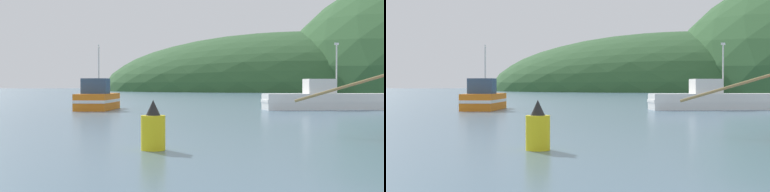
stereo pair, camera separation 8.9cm
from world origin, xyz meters
The scene contains 4 objects.
hill_mid_right centered at (63.76, 180.47, 0.00)m, with size 138.67×110.93×39.26m, color #2D562D.
fishing_boat_orange centered at (-7.64, 45.47, 0.88)m, with size 3.93×7.01×5.43m.
fishing_boat_white centered at (11.46, 42.42, 0.82)m, with size 11.48×3.17×5.58m.
channel_buoy centered at (-5.90, 16.37, 0.67)m, with size 0.79×0.79×1.61m.
Camera 2 is at (-7.59, -1.44, 2.12)m, focal length 52.21 mm.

